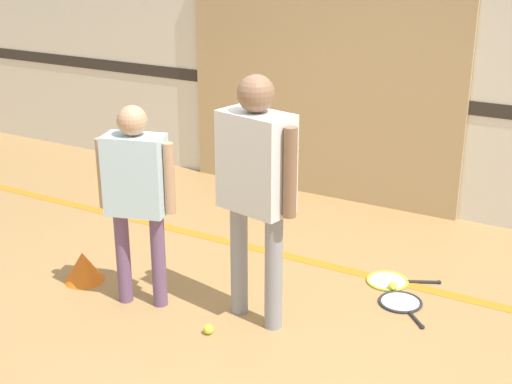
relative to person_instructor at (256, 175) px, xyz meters
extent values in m
plane|color=#A87F4C|center=(0.04, -0.06, -1.02)|extent=(16.00, 16.00, 0.00)
cube|color=silver|center=(0.04, 2.42, 0.58)|extent=(16.00, 0.06, 3.20)
cube|color=#2D2823|center=(0.04, 2.39, 0.00)|extent=(16.00, 0.01, 0.12)
cube|color=tan|center=(-0.64, 2.36, 0.01)|extent=(2.73, 0.05, 2.06)
cube|color=orange|center=(0.04, 0.96, -1.02)|extent=(14.40, 0.10, 0.01)
cylinder|color=gray|center=(-0.15, 0.03, -0.62)|extent=(0.12, 0.12, 0.79)
cylinder|color=gray|center=(0.15, -0.03, -0.62)|extent=(0.12, 0.12, 0.79)
cube|color=silver|center=(0.00, 0.00, 0.09)|extent=(0.50, 0.34, 0.63)
sphere|color=brown|center=(0.00, 0.00, 0.51)|extent=(0.23, 0.23, 0.23)
cylinder|color=brown|center=(-0.27, 0.06, 0.08)|extent=(0.08, 0.08, 0.56)
cylinder|color=brown|center=(0.27, -0.06, 0.08)|extent=(0.08, 0.08, 0.56)
cylinder|color=#6B4C70|center=(-0.92, -0.23, -0.68)|extent=(0.10, 0.10, 0.68)
cylinder|color=#6B4C70|center=(-0.67, -0.16, -0.68)|extent=(0.10, 0.10, 0.68)
cube|color=silver|center=(-0.79, -0.20, -0.08)|extent=(0.44, 0.32, 0.54)
sphere|color=tan|center=(-0.79, -0.20, 0.29)|extent=(0.20, 0.20, 0.20)
cylinder|color=tan|center=(-1.02, -0.26, -0.08)|extent=(0.07, 0.07, 0.48)
cylinder|color=tan|center=(-0.57, -0.13, -0.08)|extent=(0.07, 0.07, 0.48)
torus|color=#C6D838|center=(0.59, 0.93, -1.01)|extent=(0.42, 0.42, 0.02)
cylinder|color=silver|center=(0.59, 0.93, -1.01)|extent=(0.27, 0.27, 0.01)
cylinder|color=black|center=(0.83, 1.04, -1.01)|extent=(0.22, 0.12, 0.02)
sphere|color=black|center=(0.93, 1.09, -1.01)|extent=(0.03, 0.03, 0.03)
torus|color=#28282D|center=(0.78, 0.67, -1.01)|extent=(0.43, 0.43, 0.02)
cylinder|color=silver|center=(0.78, 0.67, -1.01)|extent=(0.26, 0.26, 0.01)
cylinder|color=black|center=(0.94, 0.50, -1.01)|extent=(0.15, 0.16, 0.02)
sphere|color=black|center=(1.01, 0.42, -1.01)|extent=(0.03, 0.03, 0.03)
sphere|color=#CCE038|center=(-0.17, -0.32, -0.99)|extent=(0.07, 0.07, 0.07)
sphere|color=#CCE038|center=(0.67, 0.82, -0.99)|extent=(0.07, 0.07, 0.07)
cone|color=orange|center=(-1.38, -0.15, -0.91)|extent=(0.29, 0.29, 0.23)
camera|label=1|loc=(2.05, -3.64, 1.45)|focal=50.00mm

